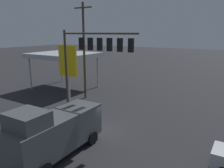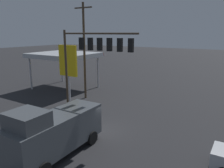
% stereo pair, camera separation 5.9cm
% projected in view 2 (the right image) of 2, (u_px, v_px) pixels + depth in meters
% --- Properties ---
extents(ground_plane, '(200.00, 200.00, 0.00)m').
position_uv_depth(ground_plane, '(99.00, 132.00, 17.39)').
color(ground_plane, '#262628').
extents(traffic_signal_assembly, '(7.11, 0.43, 7.97)m').
position_uv_depth(traffic_signal_assembly, '(93.00, 52.00, 17.50)').
color(traffic_signal_assembly, '#473828').
rests_on(traffic_signal_assembly, ground).
extents(utility_pole, '(2.40, 0.26, 11.05)m').
position_uv_depth(utility_pole, '(84.00, 50.00, 25.29)').
color(utility_pole, '#473828').
rests_on(utility_pole, ground).
extents(gas_station_canopy, '(8.34, 7.22, 5.02)m').
position_uv_depth(gas_station_canopy, '(64.00, 56.00, 30.19)').
color(gas_station_canopy, '#B2B7BC').
rests_on(gas_station_canopy, ground).
extents(price_sign, '(2.32, 0.27, 6.49)m').
position_uv_depth(price_sign, '(68.00, 63.00, 22.99)').
color(price_sign, '#B7B7BC').
rests_on(price_sign, ground).
extents(delivery_truck, '(2.65, 6.84, 3.58)m').
position_uv_depth(delivery_truck, '(55.00, 131.00, 13.74)').
color(delivery_truck, '#474C51').
rests_on(delivery_truck, ground).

